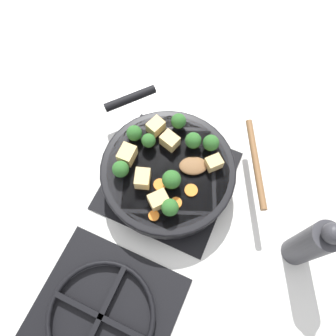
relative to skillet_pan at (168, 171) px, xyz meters
The scene contains 24 objects.
ground_plane 0.06m from the skillet_pan, 140.06° to the left, with size 2.40×2.40×0.00m, color silver.
front_burner_grate 0.05m from the skillet_pan, 140.06° to the left, with size 0.31×0.31×0.03m.
rear_burner_grate 0.36m from the skillet_pan, 90.21° to the left, with size 0.31×0.31×0.03m.
skillet_pan is the anchor object (origin of this frame).
wooden_spoon 0.15m from the skillet_pan, 153.72° to the right, with size 0.24×0.22×0.02m.
tofu_cube_center_large 0.12m from the skillet_pan, 49.95° to the right, with size 0.04×0.03×0.03m, color #DBB770.
tofu_cube_near_handle 0.08m from the skillet_pan, 70.47° to the right, with size 0.04×0.03×0.03m, color #DBB770.
tofu_cube_east_chunk 0.12m from the skillet_pan, 153.07° to the right, with size 0.04×0.03×0.03m, color #DBB770.
tofu_cube_west_chunk 0.11m from the skillet_pan, ahead, with size 0.04×0.04×0.04m, color #DBB770.
tofu_cube_back_piece 0.10m from the skillet_pan, 100.98° to the left, with size 0.04×0.03×0.03m, color #DBB770.
tofu_cube_front_piece 0.08m from the skillet_pan, 55.58° to the left, with size 0.04×0.03×0.03m, color #DBB770.
broccoli_floret_near_spoon 0.10m from the skillet_pan, 111.93° to the right, with size 0.04×0.04×0.05m.
broccoli_floret_center_top 0.07m from the skillet_pan, 125.81° to the left, with size 0.04×0.04×0.05m.
broccoli_floret_east_rim 0.13m from the skillet_pan, 128.97° to the right, with size 0.04×0.04×0.05m.
broccoli_floret_west_rim 0.12m from the skillet_pan, 116.94° to the left, with size 0.04×0.04×0.05m.
broccoli_floret_north_edge 0.13m from the skillet_pan, 20.20° to the right, with size 0.04×0.04×0.05m.
broccoli_floret_south_cluster 0.09m from the skillet_pan, 28.12° to the right, with size 0.03×0.03×0.04m.
broccoli_floret_mid_floret 0.13m from the skillet_pan, 79.14° to the right, with size 0.04×0.04×0.05m.
broccoli_floret_small_inner 0.12m from the skillet_pan, 32.53° to the left, with size 0.04×0.04×0.05m.
carrot_slice_orange_thin 0.09m from the skillet_pan, 156.81° to the left, with size 0.03×0.03×0.01m, color orange.
carrot_slice_near_center 0.13m from the skillet_pan, 99.60° to the left, with size 0.02×0.02×0.01m, color orange.
carrot_slice_edge_slice 0.06m from the skillet_pan, 89.86° to the left, with size 0.03×0.03×0.01m, color orange.
carrot_slice_under_broccoli 0.10m from the skillet_pan, 126.24° to the left, with size 0.03×0.03×0.01m, color orange.
pepper_mill 0.36m from the skillet_pan, behind, with size 0.06×0.06×0.23m.
Camera 1 is at (-0.13, 0.29, 0.81)m, focal length 35.00 mm.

